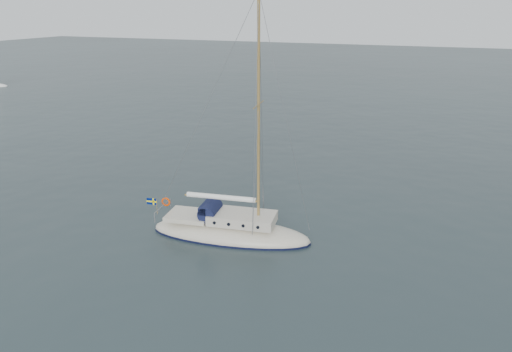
% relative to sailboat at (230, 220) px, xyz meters
% --- Properties ---
extents(ground, '(300.00, 300.00, 0.00)m').
position_rel_sailboat_xyz_m(ground, '(1.01, -0.18, -1.06)').
color(ground, black).
rests_on(ground, ground).
extents(sailboat, '(9.86, 2.95, 14.04)m').
position_rel_sailboat_xyz_m(sailboat, '(0.00, 0.00, 0.00)').
color(sailboat, beige).
rests_on(sailboat, ground).
extents(dinghy, '(2.70, 1.22, 0.39)m').
position_rel_sailboat_xyz_m(dinghy, '(-2.15, 2.07, -0.89)').
color(dinghy, '#55545A').
rests_on(dinghy, ground).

